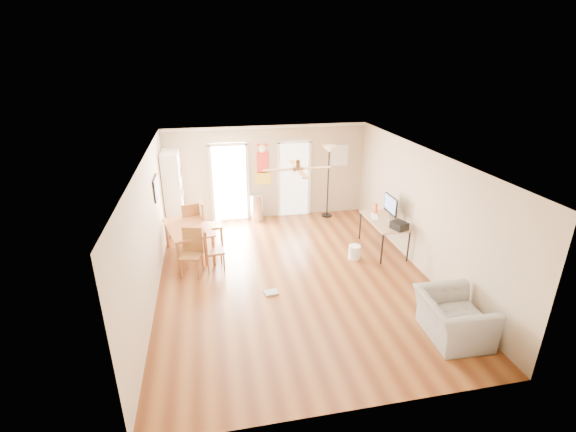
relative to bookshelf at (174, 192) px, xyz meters
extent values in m
plane|color=brown|center=(2.52, -3.06, -1.06)|extent=(7.00, 7.00, 0.00)
cube|color=red|center=(2.39, 0.42, 0.49)|extent=(0.46, 0.03, 1.10)
cube|color=white|center=(4.57, 0.41, 0.64)|extent=(0.50, 0.04, 0.60)
cube|color=black|center=(-0.21, -1.66, 0.64)|extent=(0.04, 0.66, 0.48)
cylinder|color=silver|center=(2.17, 0.18, -0.69)|extent=(0.40, 0.40, 0.74)
cube|color=silver|center=(4.72, -1.97, -0.29)|extent=(0.27, 0.47, 0.02)
cube|color=black|center=(4.97, -2.75, -0.21)|extent=(0.37, 0.40, 0.17)
cylinder|color=#FE5316|center=(4.82, -1.78, -0.17)|extent=(0.09, 0.09, 0.26)
cylinder|color=white|center=(4.06, -2.51, -0.90)|extent=(0.33, 0.33, 0.31)
cube|color=#999894|center=(1.95, -3.59, -1.04)|extent=(0.29, 0.25, 0.04)
imported|color=gray|center=(4.67, -5.45, -0.69)|extent=(1.05, 1.18, 0.74)
camera|label=1|loc=(0.94, -10.31, 3.33)|focal=25.28mm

